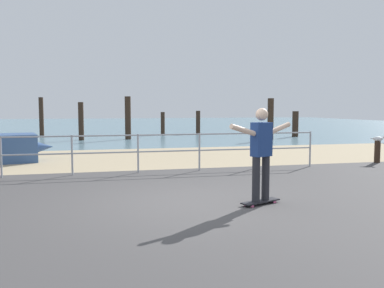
# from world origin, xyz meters

# --- Properties ---
(ground_plane) EXTENTS (24.00, 10.00, 0.04)m
(ground_plane) POSITION_xyz_m (0.00, -1.00, 0.00)
(ground_plane) COLOR #474444
(ground_plane) RESTS_ON ground
(beach_strip) EXTENTS (24.00, 6.00, 0.04)m
(beach_strip) POSITION_xyz_m (0.00, 7.00, 0.00)
(beach_strip) COLOR tan
(beach_strip) RESTS_ON ground
(sea_surface) EXTENTS (72.00, 50.00, 0.04)m
(sea_surface) POSITION_xyz_m (0.00, 35.00, 0.00)
(sea_surface) COLOR slate
(sea_surface) RESTS_ON ground
(railing_fence) EXTENTS (11.79, 0.05, 1.05)m
(railing_fence) POSITION_xyz_m (-1.27, 3.60, 0.70)
(railing_fence) COLOR #9EA0A5
(railing_fence) RESTS_ON ground
(skateboard) EXTENTS (0.82, 0.49, 0.08)m
(skateboard) POSITION_xyz_m (1.30, -0.51, 0.07)
(skateboard) COLOR black
(skateboard) RESTS_ON ground
(skateboarder) EXTENTS (1.37, 0.64, 1.65)m
(skateboarder) POSITION_xyz_m (1.30, -0.51, 1.02)
(skateboarder) COLOR #26262B
(skateboarder) RESTS_ON skateboard
(bollard_short) EXTENTS (0.18, 0.18, 0.70)m
(bollard_short) POSITION_xyz_m (7.09, 3.86, 0.35)
(bollard_short) COLOR #332319
(bollard_short) RESTS_ON ground
(seagull) EXTENTS (0.48, 0.23, 0.18)m
(seagull) POSITION_xyz_m (7.10, 3.85, 0.77)
(seagull) COLOR white
(seagull) RESTS_ON bollard_short
(groyne_post_0) EXTENTS (0.27, 0.27, 2.38)m
(groyne_post_0) POSITION_xyz_m (-4.60, 19.78, 1.19)
(groyne_post_0) COLOR #332319
(groyne_post_0) RESTS_ON ground
(groyne_post_1) EXTENTS (0.28, 0.28, 2.03)m
(groyne_post_1) POSITION_xyz_m (-2.14, 15.32, 1.01)
(groyne_post_1) COLOR #332319
(groyne_post_1) RESTS_ON ground
(groyne_post_2) EXTENTS (0.32, 0.32, 2.35)m
(groyne_post_2) POSITION_xyz_m (0.33, 15.43, 1.17)
(groyne_post_2) COLOR #332319
(groyne_post_2) RESTS_ON ground
(groyne_post_3) EXTENTS (0.26, 0.26, 1.46)m
(groyne_post_3) POSITION_xyz_m (2.80, 18.65, 0.73)
(groyne_post_3) COLOR #332319
(groyne_post_3) RESTS_ON ground
(groyne_post_4) EXTENTS (0.29, 0.29, 1.53)m
(groyne_post_4) POSITION_xyz_m (5.26, 19.22, 0.77)
(groyne_post_4) COLOR #332319
(groyne_post_4) RESTS_ON ground
(groyne_post_5) EXTENTS (0.33, 0.33, 2.24)m
(groyne_post_5) POSITION_xyz_m (7.73, 13.27, 1.12)
(groyne_post_5) COLOR #332319
(groyne_post_5) RESTS_ON ground
(groyne_post_6) EXTENTS (0.37, 0.37, 1.53)m
(groyne_post_6) POSITION_xyz_m (10.20, 15.17, 0.77)
(groyne_post_6) COLOR #332319
(groyne_post_6) RESTS_ON ground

